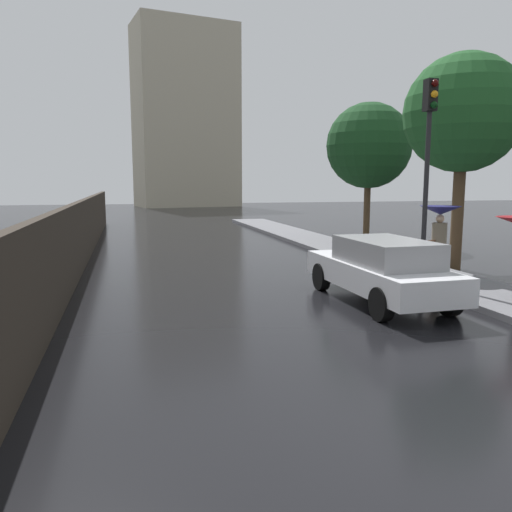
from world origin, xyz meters
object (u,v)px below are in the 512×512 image
object	(u,v)px
street_tree_mid	(463,114)
traffic_light	(428,145)
pedestrian_with_umbrella_far	(440,221)
car_white_mid_road	(381,269)
street_tree_near	(369,146)

from	to	relation	value
street_tree_mid	traffic_light	bearing A→B (deg)	-138.93
street_tree_mid	pedestrian_with_umbrella_far	bearing A→B (deg)	-136.57
car_white_mid_road	street_tree_near	world-z (taller)	street_tree_near
car_white_mid_road	pedestrian_with_umbrella_far	xyz separation A→B (m)	(2.65, 1.83, 0.87)
pedestrian_with_umbrella_far	street_tree_near	xyz separation A→B (m)	(1.96, 8.19, 2.52)
traffic_light	street_tree_near	bearing A→B (deg)	72.34
car_white_mid_road	street_tree_near	distance (m)	11.54
street_tree_near	car_white_mid_road	bearing A→B (deg)	-114.71
car_white_mid_road	street_tree_near	bearing A→B (deg)	64.17
traffic_light	street_tree_mid	world-z (taller)	street_tree_mid
street_tree_near	street_tree_mid	distance (m)	6.65
car_white_mid_road	street_tree_mid	size ratio (longest dim) A/B	0.71
traffic_light	street_tree_mid	xyz separation A→B (m)	(2.48, 2.16, 1.09)
traffic_light	street_tree_near	world-z (taller)	street_tree_near
street_tree_near	street_tree_mid	size ratio (longest dim) A/B	0.93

